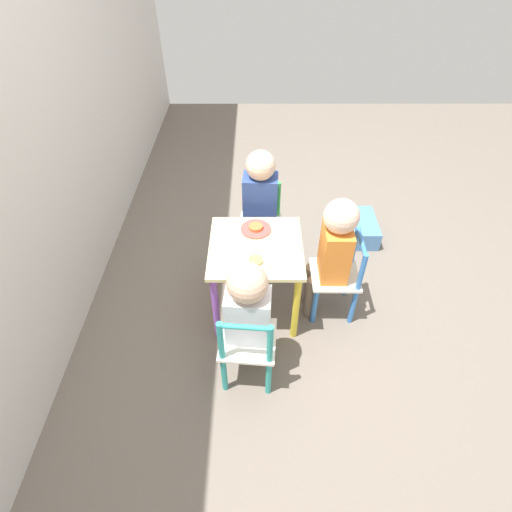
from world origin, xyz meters
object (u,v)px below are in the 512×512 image
(chair_blue, at_px, (339,277))
(chair_green, at_px, (261,225))
(plate_left, at_px, (256,262))
(plate_right, at_px, (256,229))
(storage_bin, at_px, (356,228))
(child_left, at_px, (249,310))
(child_right, at_px, (260,202))
(kids_table, at_px, (256,259))
(chair_teal, at_px, (248,346))
(child_front, at_px, (333,249))

(chair_blue, bearing_deg, chair_green, -136.51)
(plate_left, bearing_deg, plate_right, -0.00)
(chair_green, distance_m, storage_bin, 0.73)
(child_left, bearing_deg, chair_blue, -136.68)
(plate_left, height_order, plate_right, same)
(chair_green, height_order, child_right, child_right)
(plate_left, bearing_deg, kids_table, -0.00)
(chair_teal, bearing_deg, child_front, -129.19)
(chair_blue, bearing_deg, kids_table, -90.00)
(plate_right, bearing_deg, chair_blue, -106.48)
(chair_green, height_order, storage_bin, chair_green)
(child_front, bearing_deg, kids_table, -90.00)
(chair_teal, bearing_deg, chair_blue, -132.91)
(chair_teal, relative_size, chair_green, 1.00)
(child_left, height_order, plate_right, child_left)
(chair_blue, relative_size, storage_bin, 1.52)
(child_right, bearing_deg, child_left, -90.58)
(kids_table, height_order, plate_left, plate_left)
(chair_blue, bearing_deg, storage_bin, 159.72)
(child_left, xyz_separation_m, child_right, (0.79, -0.06, 0.03))
(chair_teal, distance_m, chair_green, 0.91)
(chair_teal, xyz_separation_m, chair_green, (0.91, -0.07, 0.00))
(plate_right, relative_size, storage_bin, 0.48)
(chair_teal, relative_size, child_right, 0.66)
(child_front, height_order, storage_bin, child_front)
(kids_table, xyz_separation_m, child_left, (-0.39, 0.03, 0.06))
(plate_left, distance_m, storage_bin, 1.14)
(chair_teal, height_order, child_right, child_right)
(chair_teal, relative_size, plate_left, 3.33)
(chair_teal, height_order, child_left, child_left)
(kids_table, distance_m, child_right, 0.41)
(chair_teal, bearing_deg, storage_bin, -119.11)
(chair_teal, xyz_separation_m, child_front, (0.45, -0.43, 0.21))
(child_front, height_order, plate_left, child_front)
(plate_left, relative_size, plate_right, 0.95)
(plate_left, bearing_deg, chair_teal, 173.23)
(child_right, xyz_separation_m, storage_bin, (0.26, -0.68, -0.41))
(storage_bin, bearing_deg, child_left, 144.73)
(chair_blue, relative_size, child_left, 0.72)
(child_right, height_order, plate_left, child_right)
(storage_bin, bearing_deg, kids_table, 132.75)
(kids_table, xyz_separation_m, child_right, (0.40, -0.03, 0.09))
(chair_green, distance_m, plate_left, 0.63)
(child_front, bearing_deg, storage_bin, 155.33)
(chair_teal, distance_m, plate_left, 0.40)
(child_right, bearing_deg, chair_blue, -39.31)
(kids_table, bearing_deg, child_right, -3.69)
(chair_green, relative_size, child_right, 0.66)
(kids_table, height_order, chair_green, chair_green)
(child_left, height_order, child_right, child_right)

